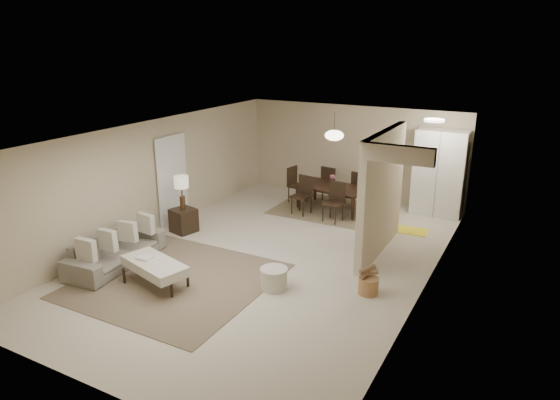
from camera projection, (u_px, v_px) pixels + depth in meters
The scene contains 22 objects.
floor at pixel (272, 256), 9.99m from camera, with size 9.00×9.00×0.00m, color beige.
ceiling at pixel (271, 133), 9.22m from camera, with size 9.00×9.00×0.00m, color white.
back_wall at pixel (353, 152), 13.38m from camera, with size 6.00×6.00×0.00m, color #C1B192.
left_wall at pixel (152, 177), 10.96m from camera, with size 9.00×9.00×0.00m, color #C1B192.
right_wall at pixel (429, 223), 8.26m from camera, with size 9.00×9.00×0.00m, color #C1B192.
partition at pixel (382, 193), 9.85m from camera, with size 0.15×2.50×2.50m, color #C1B192.
doorway at pixel (172, 181), 11.52m from camera, with size 0.04×0.90×2.04m, color black.
pantry_cabinet at pixel (439, 173), 12.09m from camera, with size 1.20×0.55×2.10m, color white.
flush_light at pixel (434, 120), 10.88m from camera, with size 0.44×0.44×0.05m, color white.
living_rug at pixel (176, 280), 8.98m from camera, with size 3.20×3.20×0.01m, color brown.
sofa at pixel (116, 250), 9.54m from camera, with size 0.82×2.10×0.61m, color gray.
ottoman_bench at pixel (155, 266), 8.71m from camera, with size 1.41×0.93×0.46m.
side_table at pixel (184, 220), 11.20m from camera, with size 0.49×0.49×0.54m, color black.
table_lamp at pixel (181, 185), 10.94m from camera, with size 0.32×0.32×0.76m.
round_pouf at pixel (274, 279), 8.66m from camera, with size 0.48×0.48×0.37m, color beige.
wicker_basket at pixel (368, 286), 8.49m from camera, with size 0.35×0.35×0.29m, color olive.
dining_rug at pixel (332, 210), 12.69m from camera, with size 2.80×2.10×0.01m, color brown.
dining_table at pixel (332, 198), 12.60m from camera, with size 1.77×0.98×0.62m, color black.
dining_chairs at pixel (332, 192), 12.55m from camera, with size 2.58×2.02×0.95m.
vase at pixel (333, 184), 12.48m from camera, with size 0.14×0.14×0.14m, color white.
yellow_mat at pixel (408, 230), 11.34m from camera, with size 0.85×0.52×0.01m, color #FDF328.
pendant_light at pixel (334, 135), 12.10m from camera, with size 0.46×0.46×0.71m.
Camera 1 is at (4.49, -7.99, 4.16)m, focal length 32.00 mm.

